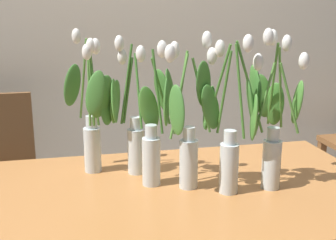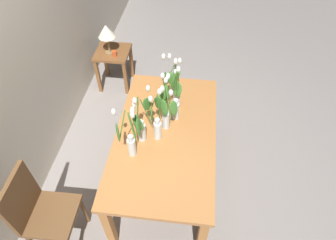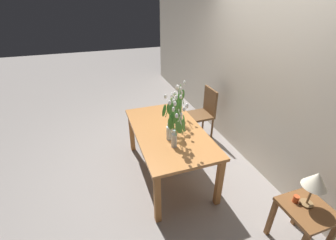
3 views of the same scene
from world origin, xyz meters
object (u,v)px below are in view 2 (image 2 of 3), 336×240
Objects in this scene: dining_table at (166,140)px; tulip_vase_5 at (166,112)px; tulip_vase_0 at (174,87)px; table_lamp at (106,32)px; side_table at (114,59)px; pillar_candle at (115,53)px; tulip_vase_3 at (132,136)px; tulip_vase_2 at (173,98)px; dining_chair at (40,210)px; tulip_vase_4 at (142,125)px; tulip_vase_1 at (156,121)px.

tulip_vase_5 reaches higher than dining_table.
tulip_vase_0 reaches higher than table_lamp.
pillar_candle is at bearing -149.50° from side_table.
side_table is at bearing 30.50° from pillar_candle.
side_table is at bearing 40.17° from tulip_vase_0.
pillar_candle is at bearing 31.11° from dining_table.
tulip_vase_5 is at bearing -36.32° from tulip_vase_3.
tulip_vase_2 reaches higher than dining_chair.
table_lamp reaches higher than pillar_candle.
dining_chair is at bearing 139.33° from tulip_vase_0.
tulip_vase_5 is (0.32, -0.24, -0.03)m from tulip_vase_3.
tulip_vase_5 is 0.97× the size of side_table.
tulip_vase_2 reaches higher than side_table.
table_lamp is (1.54, 0.73, -0.08)m from tulip_vase_4.
tulip_vase_1 is 0.93× the size of tulip_vase_2.
tulip_vase_0 is 0.31m from tulip_vase_5.
tulip_vase_3 is at bearing -159.29° from side_table.
dining_chair is 2.34× the size of table_lamp.
tulip_vase_5 is 1.31m from dining_chair.
tulip_vase_1 is 0.28m from tulip_vase_3.
dining_chair reaches higher than side_table.
pillar_candle is (1.63, 0.60, -0.38)m from tulip_vase_3.
tulip_vase_4 is 0.25m from tulip_vase_5.
tulip_vase_3 is at bearing 143.68° from tulip_vase_5.
dining_table is at bearing -44.07° from tulip_vase_3.
dining_chair is (-0.96, 0.98, -0.46)m from tulip_vase_2.
tulip_vase_5 is at bearing 172.82° from tulip_vase_0.
dining_table is 1.62m from pillar_candle.
dining_table reaches higher than side_table.
tulip_vase_5 is at bearing -48.67° from dining_chair.
dining_table is 2.91× the size of side_table.
tulip_vase_2 is 1.06× the size of tulip_vase_4.
pillar_candle is (1.17, 0.88, -0.39)m from tulip_vase_2.
tulip_vase_1 is at bearing -36.15° from tulip_vase_3.
tulip_vase_1 is 7.12× the size of pillar_candle.
side_table is at bearing 36.45° from tulip_vase_2.
dining_chair reaches higher than dining_table.
tulip_vase_4 is at bearing -49.23° from dining_chair.
side_table is at bearing -24.93° from table_lamp.
tulip_vase_1 is 1.00× the size of tulip_vase_5.
dining_table is at bearing -148.89° from pillar_candle.
tulip_vase_2 is 0.54m from tulip_vase_3.
tulip_vase_3 is at bearing 156.43° from tulip_vase_0.
tulip_vase_2 is at bearing -17.44° from tulip_vase_5.
tulip_vase_2 reaches higher than tulip_vase_3.
pillar_candle reaches higher than side_table.
tulip_vase_5 is (0.07, 0.00, 0.30)m from dining_table.
dining_chair is at bearing 130.77° from tulip_vase_4.
tulip_vase_0 is 0.53m from tulip_vase_4.
dining_table is 1.72× the size of dining_chair.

